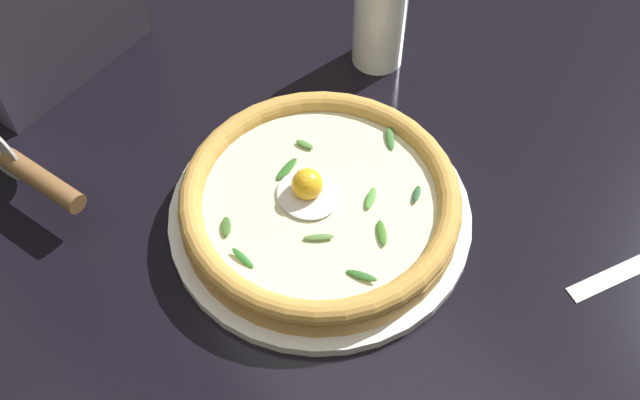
# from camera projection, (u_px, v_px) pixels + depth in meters

# --- Properties ---
(ground_plane) EXTENTS (2.40, 2.40, 0.03)m
(ground_plane) POSITION_uv_depth(u_px,v_px,m) (294.00, 195.00, 0.82)
(ground_plane) COLOR black
(ground_plane) RESTS_ON ground
(pizza_plate) EXTENTS (0.31, 0.31, 0.01)m
(pizza_plate) POSITION_uv_depth(u_px,v_px,m) (320.00, 215.00, 0.78)
(pizza_plate) COLOR white
(pizza_plate) RESTS_ON ground
(pizza) EXTENTS (0.28, 0.28, 0.05)m
(pizza) POSITION_uv_depth(u_px,v_px,m) (320.00, 201.00, 0.76)
(pizza) COLOR tan
(pizza) RESTS_ON pizza_plate
(pizza_cutter) EXTENTS (0.16, 0.04, 0.08)m
(pizza_cutter) POSITION_uv_depth(u_px,v_px,m) (27.00, 171.00, 0.77)
(pizza_cutter) COLOR silver
(pizza_cutter) RESTS_ON ground
(drinking_glass) EXTENTS (0.06, 0.06, 0.12)m
(drinking_glass) POSITION_uv_depth(u_px,v_px,m) (379.00, 24.00, 0.89)
(drinking_glass) COLOR silver
(drinking_glass) RESTS_ON ground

